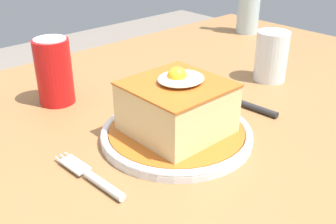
{
  "coord_description": "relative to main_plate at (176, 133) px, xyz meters",
  "views": [
    {
      "loc": [
        -0.38,
        -0.44,
        1.08
      ],
      "look_at": [
        0.01,
        -0.02,
        0.79
      ],
      "focal_mm": 43.03,
      "sensor_mm": 36.0,
      "label": 1
    }
  ],
  "objects": [
    {
      "name": "knife",
      "position": [
        0.17,
        -0.01,
        -0.0
      ],
      "size": [
        0.03,
        0.17,
        0.01
      ],
      "color": "#262628",
      "rests_on": "dining_table"
    },
    {
      "name": "soda_can",
      "position": [
        -0.07,
        0.25,
        0.05
      ],
      "size": [
        0.07,
        0.07,
        0.12
      ],
      "color": "red",
      "rests_on": "dining_table"
    },
    {
      "name": "sandwich_meal",
      "position": [
        0.0,
        -0.0,
        0.04
      ],
      "size": [
        0.22,
        0.22,
        0.11
      ],
      "color": "#B75B1E",
      "rests_on": "main_plate"
    },
    {
      "name": "fork",
      "position": [
        -0.16,
        -0.01,
        -0.0
      ],
      "size": [
        0.02,
        0.14,
        0.01
      ],
      "color": "silver",
      "rests_on": "dining_table"
    },
    {
      "name": "drinking_glass",
      "position": [
        0.32,
        0.05,
        0.04
      ],
      "size": [
        0.07,
        0.07,
        0.1
      ],
      "color": "gold",
      "rests_on": "dining_table"
    },
    {
      "name": "main_plate",
      "position": [
        0.0,
        0.0,
        0.0
      ],
      "size": [
        0.24,
        0.24,
        0.02
      ],
      "color": "white",
      "rests_on": "dining_table"
    },
    {
      "name": "dining_table",
      "position": [
        -0.01,
        0.04,
        -0.11
      ],
      "size": [
        1.49,
        0.91,
        0.75
      ],
      "color": "olive",
      "rests_on": "ground_plane"
    }
  ]
}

